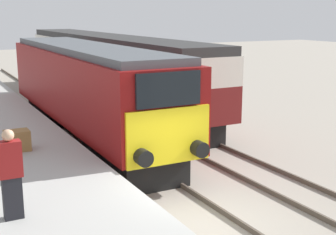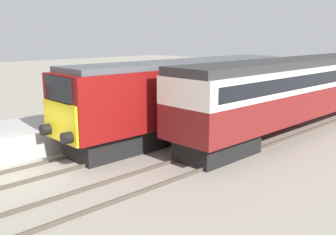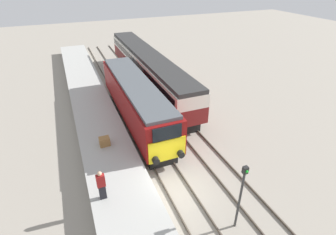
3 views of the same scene
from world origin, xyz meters
The scene contains 7 objects.
ground_plane centered at (0.00, 0.00, 0.00)m, with size 120.00×120.00×0.00m, color gray.
platform_left centered at (-3.30, 8.00, 0.52)m, with size 3.50×50.00×1.05m.
rails_near_track centered at (0.00, 5.00, 0.07)m, with size 1.51×60.00×0.14m.
rails_far_track centered at (3.40, 5.00, 0.07)m, with size 1.50×60.00×0.14m.
locomotive centered at (0.00, 8.57, 2.12)m, with size 2.70×14.14×3.79m.
passenger_carriage centered at (3.40, 15.70, 2.35)m, with size 2.75×21.75×3.82m.
luggage_crate centered at (-3.40, 4.76, 1.35)m, with size 0.70×0.56×0.60m.
Camera 2 is at (12.86, -4.84, 5.00)m, focal length 40.00 mm.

